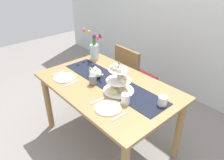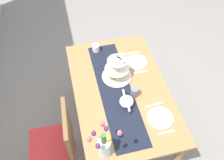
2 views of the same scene
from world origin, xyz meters
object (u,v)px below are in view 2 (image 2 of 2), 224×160
at_px(tiered_cake_stand, 117,70).
at_px(mug_grey, 135,92).
at_px(cream_jug, 96,48).
at_px(knife_right, 132,53).
at_px(knife_left, 155,105).
at_px(dinner_plate_left, 160,118).
at_px(tulip_vase, 104,145).
at_px(dinner_plate_right, 136,62).
at_px(teapot, 127,101).
at_px(fork_left, 166,132).
at_px(dining_table, 121,96).
at_px(mug_white_text, 121,59).
at_px(fork_right, 141,72).
at_px(chair_left, 58,142).

height_order(tiered_cake_stand, mug_grey, tiered_cake_stand).
xyz_separation_m(cream_jug, knife_right, (-0.13, -0.38, -0.04)).
distance_m(knife_left, mug_grey, 0.22).
bearing_deg(dinner_plate_left, knife_right, 0.00).
height_order(tulip_vase, dinner_plate_right, tulip_vase).
xyz_separation_m(teapot, knife_left, (-0.06, -0.25, -0.06)).
bearing_deg(tulip_vase, fork_left, -85.33).
xyz_separation_m(dining_table, tulip_vase, (-0.59, 0.30, 0.25)).
relative_size(fork_left, mug_white_text, 1.58).
bearing_deg(fork_left, dinner_plate_left, 0.00).
bearing_deg(fork_left, knife_left, 0.00).
distance_m(teapot, fork_left, 0.44).
distance_m(dinner_plate_left, knife_left, 0.15).
bearing_deg(fork_right, tulip_vase, 143.78).
distance_m(tiered_cake_stand, fork_right, 0.27).
xyz_separation_m(knife_left, knife_right, (0.71, 0.00, 0.00)).
relative_size(tulip_vase, dinner_plate_right, 1.77).
height_order(dinner_plate_left, mug_grey, mug_grey).
xyz_separation_m(cream_jug, fork_left, (-1.13, -0.38, -0.04)).
distance_m(teapot, mug_grey, 0.14).
relative_size(dinner_plate_right, knife_right, 1.35).
relative_size(teapot, knife_left, 1.40).
bearing_deg(dinner_plate_right, mug_grey, 159.79).
height_order(teapot, dinner_plate_right, teapot).
xyz_separation_m(tiered_cake_stand, dinner_plate_right, (0.14, -0.25, -0.09)).
height_order(mug_grey, mug_white_text, mug_grey).
bearing_deg(fork_left, knife_right, 0.00).
distance_m(tiered_cake_stand, knife_left, 0.50).
height_order(teapot, fork_left, teapot).
bearing_deg(mug_grey, tulip_vase, 140.70).
relative_size(chair_left, mug_grey, 9.58).
bearing_deg(tulip_vase, knife_left, -58.66).
height_order(knife_right, mug_white_text, mug_white_text).
distance_m(tulip_vase, dinner_plate_right, 1.06).
bearing_deg(cream_jug, dining_table, -167.53).
relative_size(dining_table, cream_jug, 17.09).
xyz_separation_m(teapot, cream_jug, (0.77, 0.13, -0.02)).
height_order(dining_table, dinner_plate_right, dinner_plate_right).
xyz_separation_m(tiered_cake_stand, mug_grey, (-0.27, -0.10, -0.05)).
bearing_deg(knife_left, cream_jug, 24.60).
height_order(dinner_plate_right, knife_right, dinner_plate_right).
xyz_separation_m(fork_right, mug_white_text, (0.19, 0.16, 0.04)).
bearing_deg(tulip_vase, mug_white_text, -22.46).
distance_m(chair_left, knife_right, 1.21).
bearing_deg(teapot, dinner_plate_left, -129.18).
bearing_deg(dinner_plate_left, teapot, 50.82).
bearing_deg(knife_left, mug_grey, 44.24).
bearing_deg(cream_jug, dinner_plate_right, -125.75).
bearing_deg(fork_right, teapot, 144.35).
bearing_deg(cream_jug, tulip_vase, 171.89).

